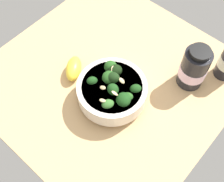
% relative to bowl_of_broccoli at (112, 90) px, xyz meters
% --- Properties ---
extents(ground_plane, '(0.63, 0.63, 0.03)m').
position_rel_bowl_of_broccoli_xyz_m(ground_plane, '(-0.05, 0.05, -0.06)').
color(ground_plane, tan).
extents(bowl_of_broccoli, '(0.18, 0.18, 0.10)m').
position_rel_bowl_of_broccoli_xyz_m(bowl_of_broccoli, '(0.00, 0.00, 0.00)').
color(bowl_of_broccoli, silver).
rests_on(bowl_of_broccoli, ground_plane).
extents(lemon_wedge, '(0.08, 0.09, 0.04)m').
position_rel_bowl_of_broccoli_xyz_m(lemon_wedge, '(-0.13, -0.01, -0.02)').
color(lemon_wedge, yellow).
rests_on(lemon_wedge, ground_plane).
extents(bottle_tall, '(0.07, 0.07, 0.13)m').
position_rel_bowl_of_broccoli_xyz_m(bottle_tall, '(0.12, 0.18, 0.02)').
color(bottle_tall, black).
rests_on(bottle_tall, ground_plane).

